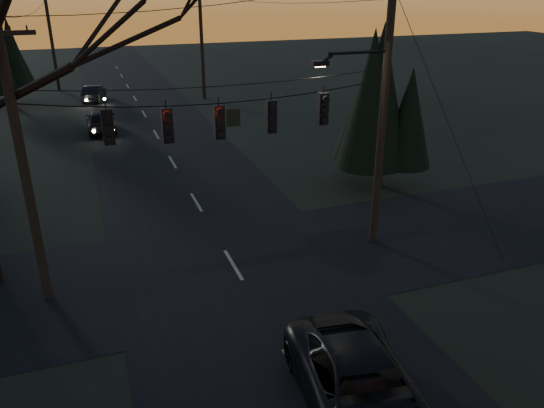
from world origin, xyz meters
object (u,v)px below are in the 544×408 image
object	(u,v)px
utility_pole_left	(49,297)
utility_pole_far_r	(205,99)
utility_pole_far_l	(59,90)
evergreen_right	(385,97)
sedan_oncoming_a	(101,120)
utility_pole_right	(372,241)
suv_near	(363,391)
sedan_oncoming_b	(94,93)

from	to	relation	value
utility_pole_left	utility_pole_far_r	world-z (taller)	same
utility_pole_left	utility_pole_far_l	size ratio (longest dim) A/B	1.06
evergreen_right	sedan_oncoming_a	distance (m)	19.37
utility_pole_right	sedan_oncoming_a	distance (m)	21.83
utility_pole_far_l	suv_near	distance (m)	44.23
utility_pole_far_l	suv_near	bearing A→B (deg)	-81.15
suv_near	sedan_oncoming_b	size ratio (longest dim) A/B	1.40
utility_pole_right	sedan_oncoming_b	bearing A→B (deg)	106.14
sedan_oncoming_b	suv_near	bearing A→B (deg)	108.16
utility_pole_far_r	suv_near	world-z (taller)	utility_pole_far_r
sedan_oncoming_a	sedan_oncoming_b	size ratio (longest dim) A/B	1.13
utility_pole_left	sedan_oncoming_a	world-z (taller)	utility_pole_left
utility_pole_right	sedan_oncoming_a	size ratio (longest dim) A/B	2.29
utility_pole_far_l	sedan_oncoming_a	world-z (taller)	utility_pole_far_l
utility_pole_right	sedan_oncoming_a	bearing A→B (deg)	113.50
sedan_oncoming_b	utility_pole_left	bearing A→B (deg)	96.79
suv_near	utility_pole_right	bearing A→B (deg)	65.80
utility_pole_left	utility_pole_far_r	xyz separation A→B (m)	(11.50, 28.00, 0.00)
evergreen_right	sedan_oncoming_a	size ratio (longest dim) A/B	1.68
utility_pole_left	sedan_oncoming_a	bearing A→B (deg)	82.03
utility_pole_far_r	evergreen_right	bearing A→B (deg)	-81.83
sedan_oncoming_a	evergreen_right	bearing A→B (deg)	129.70
utility_pole_far_r	sedan_oncoming_b	xyz separation A→B (m)	(-8.70, 2.06, 0.64)
utility_pole_far_l	utility_pole_left	bearing A→B (deg)	-90.00
utility_pole_far_l	evergreen_right	size ratio (longest dim) A/B	1.09
utility_pole_right	utility_pole_far_r	world-z (taller)	utility_pole_right
utility_pole_right	sedan_oncoming_a	world-z (taller)	utility_pole_right
suv_near	sedan_oncoming_a	distance (m)	27.99
utility_pole_left	evergreen_right	xyz separation A→B (m)	(14.77, 5.19, 4.27)
utility_pole_far_l	suv_near	size ratio (longest dim) A/B	1.48
sedan_oncoming_a	sedan_oncoming_b	distance (m)	10.05
utility_pole_far_l	sedan_oncoming_a	distance (m)	16.25
utility_pole_left	sedan_oncoming_a	size ratio (longest dim) A/B	1.95
utility_pole_left	utility_pole_right	bearing A→B (deg)	0.00
suv_near	sedan_oncoming_a	xyz separation A→B (m)	(-4.00, 27.70, -0.01)
utility_pole_far_l	utility_pole_right	bearing A→B (deg)	-72.28
utility_pole_left	sedan_oncoming_b	world-z (taller)	utility_pole_left
utility_pole_left	sedan_oncoming_b	size ratio (longest dim) A/B	2.20
utility_pole_right	utility_pole_far_r	xyz separation A→B (m)	(0.00, 28.00, 0.00)
utility_pole_right	utility_pole_left	distance (m)	11.50
utility_pole_left	evergreen_right	world-z (taller)	evergreen_right
utility_pole_left	suv_near	world-z (taller)	utility_pole_left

